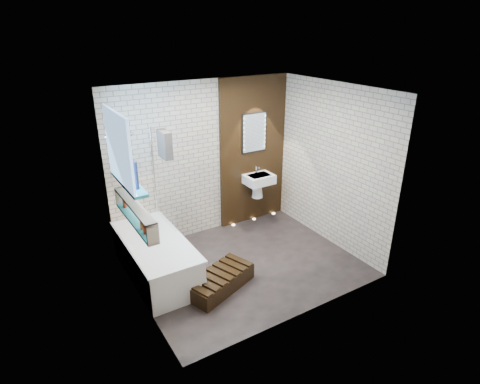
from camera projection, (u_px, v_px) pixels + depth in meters
ground at (245, 265)px, 6.00m from camera, size 3.20×3.20×0.00m
room_shell at (246, 186)px, 5.48m from camera, size 3.24×3.20×2.60m
walnut_panel at (253, 152)px, 6.94m from camera, size 1.30×0.06×2.60m
clerestory_window at (121, 156)px, 4.77m from camera, size 0.18×1.00×0.94m
display_niche at (135, 214)px, 4.91m from camera, size 0.14×1.30×0.26m
bathtub at (156, 258)px, 5.65m from camera, size 0.79×1.74×0.70m
bath_screen at (163, 179)px, 5.77m from camera, size 0.01×0.78×1.40m
towel at (165, 145)px, 5.40m from camera, size 0.11×0.29×0.39m
shower_head at (127, 134)px, 5.33m from camera, size 0.18×0.18×0.02m
washbasin at (259, 182)px, 6.98m from camera, size 0.50×0.36×0.58m
led_mirror at (254, 133)px, 6.77m from camera, size 0.50×0.02×0.70m
walnut_step at (220, 281)px, 5.43m from camera, size 1.09×0.76×0.22m
niche_bottles at (138, 219)px, 4.85m from camera, size 0.06×0.90×0.14m
sill_vases at (127, 173)px, 4.94m from camera, size 0.17×0.66×0.34m
floor_uplights at (254, 219)px, 7.39m from camera, size 0.96×0.06×0.01m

